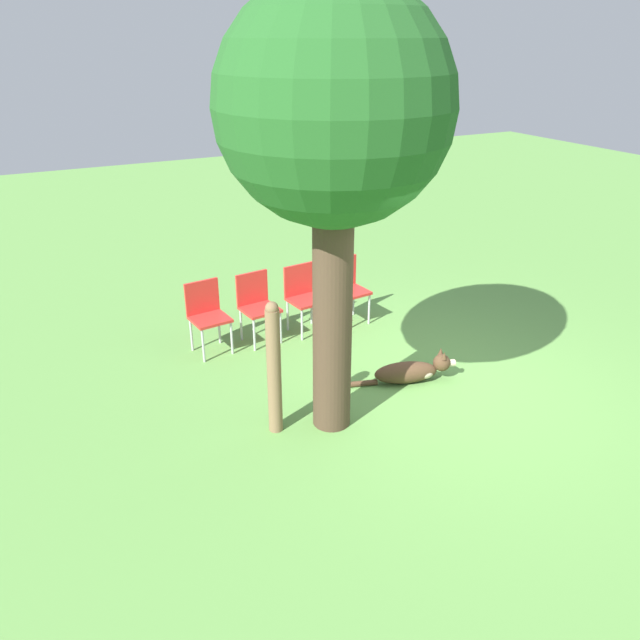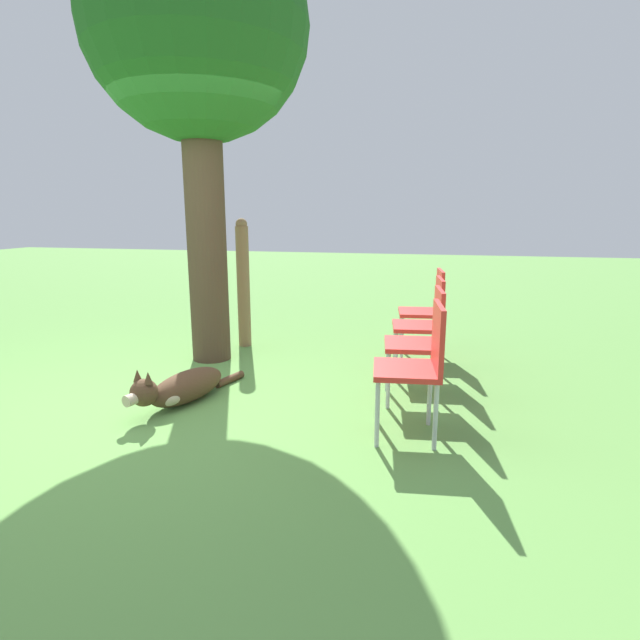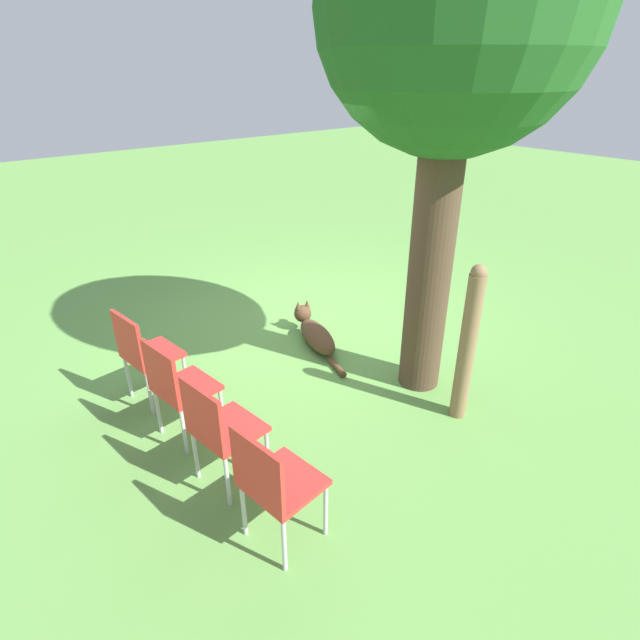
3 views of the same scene
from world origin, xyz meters
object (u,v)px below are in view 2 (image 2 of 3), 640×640
(fence_post, at_px, (243,283))
(oak_tree, at_px, (197,34))
(red_chair_1, at_px, (423,336))
(red_chair_2, at_px, (426,319))
(red_chair_0, at_px, (419,360))
(red_chair_3, at_px, (428,306))
(dog, at_px, (181,388))

(fence_post, bearing_deg, oak_tree, -104.14)
(red_chair_1, bearing_deg, red_chair_2, -96.92)
(red_chair_2, bearing_deg, red_chair_0, 83.08)
(oak_tree, xyz_separation_m, fence_post, (0.14, 0.56, -2.32))
(red_chair_0, height_order, red_chair_1, same)
(red_chair_3, bearing_deg, red_chair_1, 83.08)
(oak_tree, relative_size, red_chair_0, 4.61)
(oak_tree, xyz_separation_m, red_chair_3, (2.13, 0.61, -2.50))
(oak_tree, bearing_deg, dog, -75.76)
(fence_post, relative_size, red_chair_1, 1.57)
(oak_tree, distance_m, red_chair_0, 3.55)
(fence_post, distance_m, red_chair_3, 2.00)
(dog, distance_m, red_chair_3, 2.60)
(oak_tree, relative_size, red_chair_3, 4.61)
(red_chair_3, bearing_deg, dog, 38.54)
(red_chair_3, bearing_deg, red_chair_0, 83.08)
(red_chair_0, relative_size, red_chair_3, 1.00)
(fence_post, relative_size, red_chair_3, 1.57)
(red_chair_0, bearing_deg, red_chair_2, -96.92)
(fence_post, bearing_deg, red_chair_0, -44.35)
(oak_tree, relative_size, dog, 3.38)
(dog, height_order, red_chair_0, red_chair_0)
(dog, xyz_separation_m, fence_post, (-0.17, 1.77, 0.58))
(dog, relative_size, red_chair_2, 1.36)
(oak_tree, height_order, red_chair_0, oak_tree)
(red_chair_0, bearing_deg, fence_post, -50.74)
(red_chair_0, bearing_deg, dog, -11.32)
(oak_tree, relative_size, fence_post, 2.94)
(oak_tree, relative_size, red_chair_1, 4.61)
(oak_tree, bearing_deg, red_chair_1, -18.49)
(red_chair_1, relative_size, red_chair_3, 1.00)
(red_chair_0, bearing_deg, oak_tree, -39.29)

